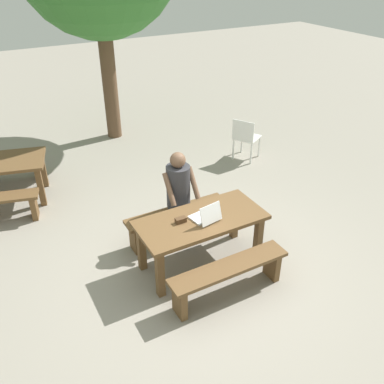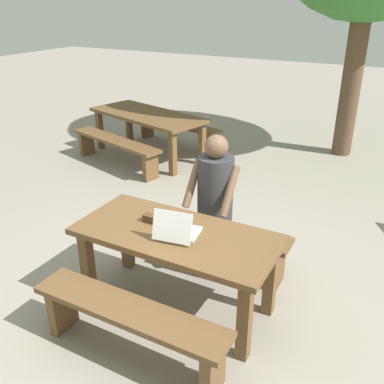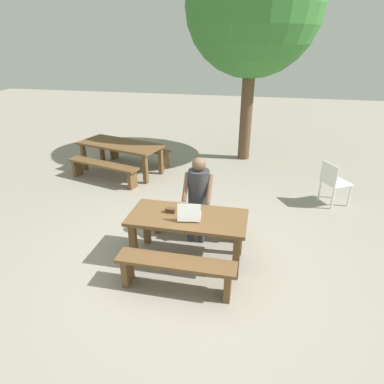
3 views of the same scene
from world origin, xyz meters
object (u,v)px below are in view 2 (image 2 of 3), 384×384
object	(u,v)px
picnic_table_front	(176,245)
small_pouch	(151,219)
laptop	(177,230)
picnic_table_mid	(148,119)
person_seated	(214,195)

from	to	relation	value
picnic_table_front	small_pouch	bearing A→B (deg)	169.71
picnic_table_front	laptop	distance (m)	0.19
small_pouch	picnic_table_mid	xyz separation A→B (m)	(-2.03, 2.98, -0.14)
laptop	person_seated	size ratio (longest dim) A/B	0.27
person_seated	picnic_table_mid	bearing A→B (deg)	134.07
picnic_table_front	person_seated	bearing A→B (deg)	87.78
small_pouch	picnic_table_mid	size ratio (longest dim) A/B	0.06
laptop	small_pouch	distance (m)	0.32
person_seated	picnic_table_front	bearing A→B (deg)	-92.22
picnic_table_front	small_pouch	xyz separation A→B (m)	(-0.26, 0.05, 0.15)
picnic_table_front	picnic_table_mid	world-z (taller)	picnic_table_front
laptop	person_seated	xyz separation A→B (m)	(-0.01, 0.69, 0.01)
person_seated	laptop	bearing A→B (deg)	-88.87
picnic_table_front	picnic_table_mid	xyz separation A→B (m)	(-2.29, 3.03, 0.01)
small_pouch	person_seated	xyz separation A→B (m)	(0.29, 0.59, 0.04)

